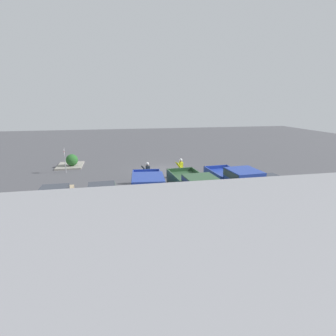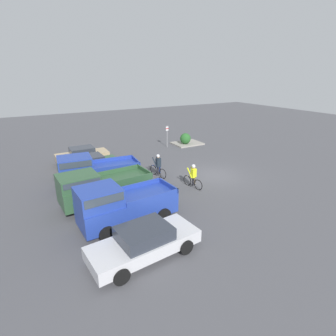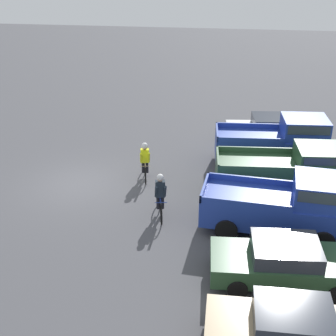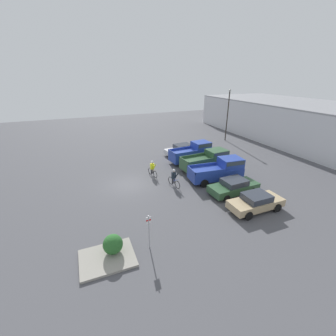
{
  "view_description": "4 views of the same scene",
  "coord_description": "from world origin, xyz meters",
  "px_view_note": "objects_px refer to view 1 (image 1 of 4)",
  "views": [
    {
      "loc": [
        4.28,
        23.77,
        6.33
      ],
      "look_at": [
        0.32,
        3.94,
        1.2
      ],
      "focal_mm": 28.0,
      "sensor_mm": 36.0,
      "label": 1
    },
    {
      "loc": [
        -14.51,
        12.28,
        7.38
      ],
      "look_at": [
        0.32,
        3.94,
        1.2
      ],
      "focal_mm": 28.0,
      "sensor_mm": 36.0,
      "label": 2
    },
    {
      "loc": [
        17.15,
        6.18,
        9.54
      ],
      "look_at": [
        0.32,
        3.94,
        1.2
      ],
      "focal_mm": 50.0,
      "sensor_mm": 36.0,
      "label": 3
    },
    {
      "loc": [
        19.39,
        -3.83,
        9.8
      ],
      "look_at": [
        0.32,
        3.94,
        1.2
      ],
      "focal_mm": 24.0,
      "sensor_mm": 36.0,
      "label": 4
    }
  ],
  "objects_px": {
    "sedan_2": "(54,199)",
    "fire_lane_sign": "(65,158)",
    "cyclist_0": "(147,173)",
    "pickup_truck_2": "(148,189)",
    "pickup_truck_0": "(234,183)",
    "sedan_1": "(102,197)",
    "pickup_truck_1": "(194,188)",
    "cyclist_1": "(181,168)",
    "sedan_0": "(272,187)",
    "shrub": "(72,160)"
  },
  "relations": [
    {
      "from": "cyclist_0",
      "to": "fire_lane_sign",
      "type": "height_order",
      "value": "fire_lane_sign"
    },
    {
      "from": "pickup_truck_1",
      "to": "fire_lane_sign",
      "type": "height_order",
      "value": "fire_lane_sign"
    },
    {
      "from": "pickup_truck_2",
      "to": "cyclist_0",
      "type": "relative_size",
      "value": 2.9
    },
    {
      "from": "pickup_truck_1",
      "to": "sedan_2",
      "type": "relative_size",
      "value": 1.24
    },
    {
      "from": "pickup_truck_1",
      "to": "sedan_1",
      "type": "height_order",
      "value": "pickup_truck_1"
    },
    {
      "from": "pickup_truck_0",
      "to": "shrub",
      "type": "distance_m",
      "value": 16.52
    },
    {
      "from": "pickup_truck_0",
      "to": "cyclist_0",
      "type": "distance_m",
      "value": 6.99
    },
    {
      "from": "pickup_truck_1",
      "to": "fire_lane_sign",
      "type": "relative_size",
      "value": 2.34
    },
    {
      "from": "pickup_truck_1",
      "to": "cyclist_1",
      "type": "height_order",
      "value": "pickup_truck_1"
    },
    {
      "from": "sedan_0",
      "to": "fire_lane_sign",
      "type": "height_order",
      "value": "fire_lane_sign"
    },
    {
      "from": "sedan_0",
      "to": "cyclist_0",
      "type": "xyz_separation_m",
      "value": [
        7.89,
        -4.72,
        0.17
      ]
    },
    {
      "from": "sedan_2",
      "to": "cyclist_1",
      "type": "bearing_deg",
      "value": -149.45
    },
    {
      "from": "pickup_truck_1",
      "to": "sedan_2",
      "type": "distance_m",
      "value": 8.47
    },
    {
      "from": "cyclist_1",
      "to": "shrub",
      "type": "height_order",
      "value": "cyclist_1"
    },
    {
      "from": "sedan_2",
      "to": "cyclist_0",
      "type": "xyz_separation_m",
      "value": [
        -6.11,
        -4.25,
        0.17
      ]
    },
    {
      "from": "pickup_truck_2",
      "to": "cyclist_0",
      "type": "distance_m",
      "value": 4.74
    },
    {
      "from": "pickup_truck_0",
      "to": "pickup_truck_2",
      "type": "bearing_deg",
      "value": -0.58
    },
    {
      "from": "fire_lane_sign",
      "to": "shrub",
      "type": "relative_size",
      "value": 2.0
    },
    {
      "from": "sedan_2",
      "to": "shrub",
      "type": "xyz_separation_m",
      "value": [
        0.59,
        -11.03,
        0.03
      ]
    },
    {
      "from": "pickup_truck_2",
      "to": "shrub",
      "type": "bearing_deg",
      "value": -61.83
    },
    {
      "from": "pickup_truck_2",
      "to": "sedan_2",
      "type": "xyz_separation_m",
      "value": [
        5.56,
        -0.45,
        -0.45
      ]
    },
    {
      "from": "pickup_truck_0",
      "to": "pickup_truck_2",
      "type": "distance_m",
      "value": 5.67
    },
    {
      "from": "sedan_2",
      "to": "cyclist_1",
      "type": "xyz_separation_m",
      "value": [
        -9.1,
        -5.37,
        0.16
      ]
    },
    {
      "from": "pickup_truck_0",
      "to": "sedan_1",
      "type": "relative_size",
      "value": 1.11
    },
    {
      "from": "pickup_truck_1",
      "to": "cyclist_0",
      "type": "xyz_separation_m",
      "value": [
        2.31,
        -5.02,
        -0.24
      ]
    },
    {
      "from": "pickup_truck_0",
      "to": "pickup_truck_1",
      "type": "height_order",
      "value": "pickup_truck_0"
    },
    {
      "from": "cyclist_0",
      "to": "pickup_truck_2",
      "type": "bearing_deg",
      "value": 83.29
    },
    {
      "from": "cyclist_1",
      "to": "cyclist_0",
      "type": "bearing_deg",
      "value": 20.59
    },
    {
      "from": "fire_lane_sign",
      "to": "pickup_truck_1",
      "type": "bearing_deg",
      "value": 133.76
    },
    {
      "from": "sedan_2",
      "to": "fire_lane_sign",
      "type": "height_order",
      "value": "fire_lane_sign"
    },
    {
      "from": "pickup_truck_2",
      "to": "pickup_truck_0",
      "type": "bearing_deg",
      "value": 179.42
    },
    {
      "from": "pickup_truck_0",
      "to": "cyclist_1",
      "type": "relative_size",
      "value": 2.91
    },
    {
      "from": "pickup_truck_0",
      "to": "cyclist_0",
      "type": "xyz_separation_m",
      "value": [
        5.12,
        -4.76,
        -0.32
      ]
    },
    {
      "from": "sedan_0",
      "to": "shrub",
      "type": "relative_size",
      "value": 4.24
    },
    {
      "from": "pickup_truck_2",
      "to": "fire_lane_sign",
      "type": "relative_size",
      "value": 2.34
    },
    {
      "from": "sedan_2",
      "to": "cyclist_0",
      "type": "bearing_deg",
      "value": -145.2
    },
    {
      "from": "cyclist_0",
      "to": "cyclist_1",
      "type": "height_order",
      "value": "cyclist_0"
    },
    {
      "from": "sedan_1",
      "to": "cyclist_0",
      "type": "xyz_separation_m",
      "value": [
        -3.31,
        -4.31,
        0.18
      ]
    },
    {
      "from": "sedan_1",
      "to": "cyclist_1",
      "type": "height_order",
      "value": "cyclist_1"
    },
    {
      "from": "sedan_0",
      "to": "pickup_truck_1",
      "type": "bearing_deg",
      "value": 3.06
    },
    {
      "from": "sedan_2",
      "to": "cyclist_1",
      "type": "distance_m",
      "value": 10.57
    },
    {
      "from": "sedan_2",
      "to": "pickup_truck_1",
      "type": "bearing_deg",
      "value": 174.77
    },
    {
      "from": "pickup_truck_0",
      "to": "pickup_truck_2",
      "type": "height_order",
      "value": "pickup_truck_0"
    },
    {
      "from": "pickup_truck_1",
      "to": "shrub",
      "type": "relative_size",
      "value": 4.67
    },
    {
      "from": "pickup_truck_2",
      "to": "sedan_1",
      "type": "bearing_deg",
      "value": -8.12
    },
    {
      "from": "cyclist_0",
      "to": "shrub",
      "type": "distance_m",
      "value": 9.53
    },
    {
      "from": "sedan_0",
      "to": "fire_lane_sign",
      "type": "xyz_separation_m",
      "value": [
        14.84,
        -9.37,
        0.69
      ]
    },
    {
      "from": "sedan_0",
      "to": "sedan_2",
      "type": "xyz_separation_m",
      "value": [
        14.0,
        -0.47,
        -0.0
      ]
    },
    {
      "from": "pickup_truck_1",
      "to": "shrub",
      "type": "height_order",
      "value": "pickup_truck_1"
    },
    {
      "from": "fire_lane_sign",
      "to": "cyclist_1",
      "type": "bearing_deg",
      "value": 160.43
    }
  ]
}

